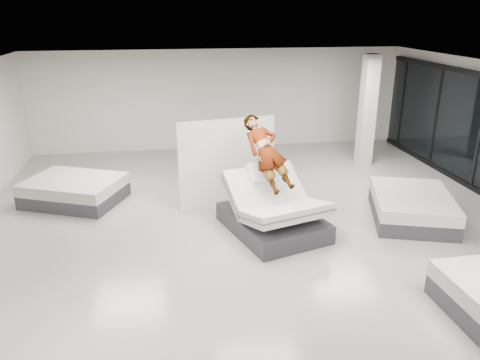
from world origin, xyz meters
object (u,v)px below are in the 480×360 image
at_px(column, 367,111).
at_px(remote, 284,180).
at_px(hero_bed, 273,213).
at_px(flat_bed_left_far, 75,190).
at_px(person, 266,166).
at_px(flat_bed_right_far, 412,207).
at_px(divider_panel, 227,163).

bearing_deg(column, remote, -131.16).
relative_size(hero_bed, flat_bed_left_far, 0.99).
xyz_separation_m(hero_bed, person, (-0.09, 0.31, 0.93)).
relative_size(person, flat_bed_left_far, 0.70).
bearing_deg(flat_bed_right_far, hero_bed, -178.17).
distance_m(remote, column, 5.32).
relative_size(remote, flat_bed_right_far, 0.06).
height_order(person, divider_panel, person).
height_order(divider_panel, flat_bed_right_far, divider_panel).
xyz_separation_m(remote, divider_panel, (-0.96, 1.53, -0.09)).
distance_m(person, column, 5.32).
height_order(person, remote, person).
bearing_deg(flat_bed_left_far, hero_bed, -28.29).
height_order(divider_panel, flat_bed_left_far, divider_panel).
xyz_separation_m(hero_bed, divider_panel, (-0.74, 1.56, 0.61)).
bearing_deg(column, flat_bed_left_far, -168.05).
distance_m(hero_bed, divider_panel, 1.83).
relative_size(flat_bed_right_far, column, 0.79).
height_order(hero_bed, column, column).
bearing_deg(hero_bed, divider_panel, 115.23).
bearing_deg(flat_bed_left_far, column, 11.95).
xyz_separation_m(hero_bed, column, (3.70, 4.03, 1.18)).
relative_size(remote, divider_panel, 0.06).
height_order(flat_bed_right_far, flat_bed_left_far, flat_bed_right_far).
distance_m(flat_bed_right_far, column, 4.18).
relative_size(divider_panel, flat_bed_left_far, 0.88).
bearing_deg(column, hero_bed, -132.61).
xyz_separation_m(divider_panel, flat_bed_right_far, (3.87, -1.46, -0.74)).
bearing_deg(column, flat_bed_right_far, -98.21).
bearing_deg(remote, flat_bed_left_far, 136.23).
xyz_separation_m(person, remote, (0.31, -0.27, -0.23)).
bearing_deg(column, divider_panel, -151.00).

